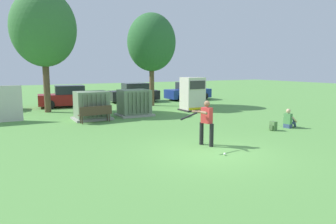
{
  "coord_description": "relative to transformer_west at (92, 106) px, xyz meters",
  "views": [
    {
      "loc": [
        -6.52,
        -8.88,
        3.02
      ],
      "look_at": [
        0.18,
        3.5,
        1.0
      ],
      "focal_mm": 33.84,
      "sensor_mm": 36.0,
      "label": 1
    }
  ],
  "objects": [
    {
      "name": "seated_spectator",
      "position": [
        7.99,
        -7.16,
        -0.41
      ],
      "size": [
        0.76,
        0.6,
        0.96
      ],
      "color": "#384C75",
      "rests_on": "ground"
    },
    {
      "name": "ground_plane",
      "position": [
        1.79,
        -9.09,
        -0.79
      ],
      "size": [
        96.0,
        96.0,
        0.0
      ],
      "primitive_type": "plane",
      "color": "#5B9947"
    },
    {
      "name": "parked_car_left_of_center",
      "position": [
        -0.01,
        6.65,
        -0.04
      ],
      "size": [
        4.36,
        2.27,
        1.62
      ],
      "color": "maroon",
      "rests_on": "ground"
    },
    {
      "name": "batter",
      "position": [
        2.19,
        -8.2,
        0.19
      ],
      "size": [
        1.6,
        0.78,
        1.74
      ],
      "color": "black",
      "rests_on": "ground"
    },
    {
      "name": "transformer_mid_west",
      "position": [
        2.69,
        0.13,
        0.0
      ],
      "size": [
        2.1,
        1.7,
        1.62
      ],
      "color": "#9E9B93",
      "rests_on": "ground"
    },
    {
      "name": "generator_enclosure",
      "position": [
        7.15,
        0.41,
        0.35
      ],
      "size": [
        1.6,
        1.4,
        2.3
      ],
      "color": "#262626",
      "rests_on": "ground"
    },
    {
      "name": "sports_ball",
      "position": [
        2.01,
        -9.61,
        -0.74
      ],
      "size": [
        0.09,
        0.09,
        0.09
      ],
      "primitive_type": "sphere",
      "color": "white",
      "rests_on": "ground"
    },
    {
      "name": "transformer_west",
      "position": [
        0.0,
        0.0,
        0.0
      ],
      "size": [
        2.1,
        1.7,
        1.62
      ],
      "color": "#9E9B93",
      "rests_on": "ground"
    },
    {
      "name": "park_bench",
      "position": [
        -0.1,
        -1.16,
        -0.25
      ],
      "size": [
        1.83,
        0.56,
        0.92
      ],
      "color": "#4C3828",
      "rests_on": "ground"
    },
    {
      "name": "backpack",
      "position": [
        6.74,
        -7.31,
        -0.57
      ],
      "size": [
        0.27,
        0.33,
        0.44
      ],
      "color": "#4C723F",
      "rests_on": "ground"
    },
    {
      "name": "tree_left",
      "position": [
        -1.81,
        4.35,
        4.67
      ],
      "size": [
        4.16,
        4.16,
        7.95
      ],
      "color": "brown",
      "rests_on": "ground"
    },
    {
      "name": "tree_center_left",
      "position": [
        5.89,
        4.3,
        4.06
      ],
      "size": [
        3.7,
        3.7,
        7.07
      ],
      "color": "brown",
      "rests_on": "ground"
    },
    {
      "name": "parked_car_right_of_center",
      "position": [
        5.71,
        7.41,
        -0.04
      ],
      "size": [
        4.3,
        2.11,
        1.62
      ],
      "color": "black",
      "rests_on": "ground"
    },
    {
      "name": "parked_car_rightmost",
      "position": [
        10.8,
        6.77,
        -0.04
      ],
      "size": [
        4.29,
        2.11,
        1.62
      ],
      "color": "navy",
      "rests_on": "ground"
    }
  ]
}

